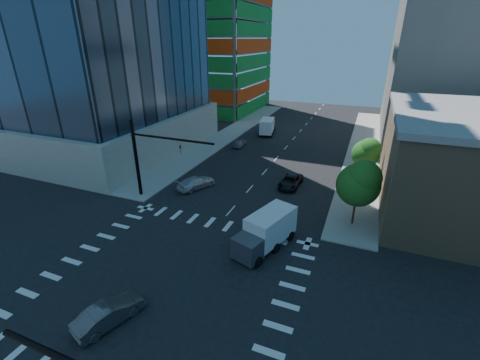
% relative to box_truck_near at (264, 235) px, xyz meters
% --- Properties ---
extents(ground, '(160.00, 160.00, 0.00)m').
position_rel_box_truck_near_xyz_m(ground, '(-5.47, -6.81, -1.42)').
color(ground, black).
rests_on(ground, ground).
extents(road_markings, '(20.00, 20.00, 0.01)m').
position_rel_box_truck_near_xyz_m(road_markings, '(-5.47, -6.81, -1.42)').
color(road_markings, silver).
rests_on(road_markings, ground).
extents(sidewalk_ne, '(5.00, 60.00, 0.15)m').
position_rel_box_truck_near_xyz_m(sidewalk_ne, '(7.03, 33.19, -1.35)').
color(sidewalk_ne, gray).
rests_on(sidewalk_ne, ground).
extents(sidewalk_nw, '(5.00, 60.00, 0.15)m').
position_rel_box_truck_near_xyz_m(sidewalk_nw, '(-17.97, 33.19, -1.35)').
color(sidewalk_nw, gray).
rests_on(sidewalk_nw, ground).
extents(construction_building, '(25.16, 34.50, 70.60)m').
position_rel_box_truck_near_xyz_m(construction_building, '(-32.88, 55.11, 23.19)').
color(construction_building, slate).
rests_on(construction_building, ground).
extents(bg_building_ne, '(24.00, 30.00, 28.00)m').
position_rel_box_truck_near_xyz_m(bg_building_ne, '(21.53, 48.19, 12.58)').
color(bg_building_ne, slate).
rests_on(bg_building_ne, ground).
extents(signal_mast_nw, '(10.20, 0.40, 9.00)m').
position_rel_box_truck_near_xyz_m(signal_mast_nw, '(-15.47, 4.69, 4.07)').
color(signal_mast_nw, black).
rests_on(signal_mast_nw, sidewalk_nw).
extents(tree_south, '(4.16, 4.16, 6.82)m').
position_rel_box_truck_near_xyz_m(tree_south, '(7.16, 7.09, 3.27)').
color(tree_south, '#382316').
rests_on(tree_south, sidewalk_ne).
extents(tree_north, '(3.54, 3.52, 5.78)m').
position_rel_box_truck_near_xyz_m(tree_north, '(7.46, 19.09, 2.57)').
color(tree_north, '#382316').
rests_on(tree_north, sidewalk_ne).
extents(car_nb_far, '(2.47, 5.03, 1.38)m').
position_rel_box_truck_near_xyz_m(car_nb_far, '(-0.94, 13.85, -0.73)').
color(car_nb_far, black).
rests_on(car_nb_far, ground).
extents(car_sb_near, '(3.93, 5.50, 1.48)m').
position_rel_box_truck_near_xyz_m(car_sb_near, '(-11.80, 8.97, -0.68)').
color(car_sb_near, silver).
rests_on(car_sb_near, ground).
extents(car_sb_mid, '(1.92, 4.04, 1.33)m').
position_rel_box_truck_near_xyz_m(car_sb_mid, '(-13.16, 26.82, -0.76)').
color(car_sb_mid, '#93959A').
rests_on(car_sb_mid, ground).
extents(car_sb_cross, '(2.99, 4.86, 1.51)m').
position_rel_box_truck_near_xyz_m(car_sb_cross, '(-6.84, -11.58, -0.67)').
color(car_sb_cross, '#4D4E52').
rests_on(car_sb_cross, ground).
extents(box_truck_near, '(4.39, 6.63, 3.21)m').
position_rel_box_truck_near_xyz_m(box_truck_near, '(0.00, 0.00, 0.00)').
color(box_truck_near, black).
rests_on(box_truck_near, ground).
extents(box_truck_far, '(3.50, 6.23, 3.09)m').
position_rel_box_truck_near_xyz_m(box_truck_far, '(-11.11, 36.40, -0.06)').
color(box_truck_far, black).
rests_on(box_truck_far, ground).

